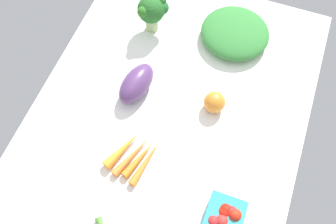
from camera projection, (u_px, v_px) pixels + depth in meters
tablecloth at (168, 117)px, 113.67cm from camera, size 104.00×76.00×2.00cm
carrot_bunch at (134, 155)px, 105.90cm from camera, size 15.10×13.16×2.88cm
berry_basket at (225, 216)px, 96.15cm from camera, size 9.10×9.10×7.22cm
broccoli_head at (152, 10)px, 120.08cm from camera, size 9.62×9.17×12.81cm
heirloom_tomato_orange at (214, 102)px, 111.22cm from camera, size 6.17×6.17×6.17cm
eggplant at (136, 84)px, 113.35cm from camera, size 15.34×9.89×7.36cm
leafy_greens_clump at (235, 33)px, 122.75cm from camera, size 25.76×26.00×5.83cm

